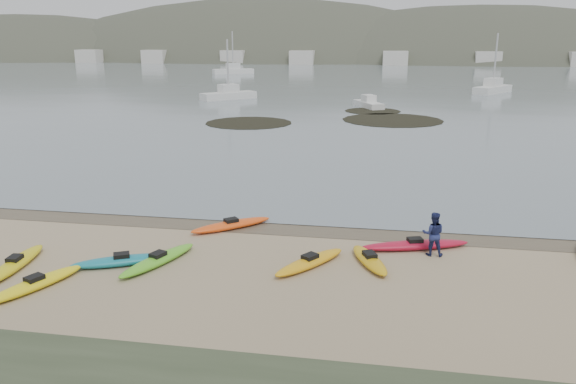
# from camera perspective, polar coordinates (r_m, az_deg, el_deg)

# --- Properties ---
(ground) EXTENTS (600.00, 600.00, 0.00)m
(ground) POSITION_cam_1_polar(r_m,az_deg,el_deg) (24.62, 0.00, -3.37)
(ground) COLOR tan
(ground) RESTS_ON ground
(wet_sand) EXTENTS (60.00, 60.00, 0.00)m
(wet_sand) POSITION_cam_1_polar(r_m,az_deg,el_deg) (24.34, -0.12, -3.58)
(wet_sand) COLOR brown
(wet_sand) RESTS_ON ground
(water) EXTENTS (1200.00, 1200.00, 0.00)m
(water) POSITION_cam_1_polar(r_m,az_deg,el_deg) (323.08, 9.39, 13.90)
(water) COLOR slate
(water) RESTS_ON ground
(kayaks) EXTENTS (21.55, 10.15, 0.34)m
(kayaks) POSITION_cam_1_polar(r_m,az_deg,el_deg) (20.82, -3.53, -6.50)
(kayaks) COLOR silver
(kayaks) RESTS_ON ground
(person_east) EXTENTS (0.84, 0.67, 1.69)m
(person_east) POSITION_cam_1_polar(r_m,az_deg,el_deg) (21.73, 14.54, -4.14)
(person_east) COLOR navy
(person_east) RESTS_ON ground
(kelp_mats) EXTENTS (22.53, 18.03, 0.04)m
(kelp_mats) POSITION_cam_1_polar(r_m,az_deg,el_deg) (56.50, 5.53, 7.36)
(kelp_mats) COLOR black
(kelp_mats) RESTS_ON water
(moored_boats) EXTENTS (86.58, 67.86, 1.25)m
(moored_boats) POSITION_cam_1_polar(r_m,az_deg,el_deg) (100.83, 8.50, 11.13)
(moored_boats) COLOR silver
(moored_boats) RESTS_ON ground
(far_hills) EXTENTS (550.00, 135.00, 80.00)m
(far_hills) POSITION_cam_1_polar(r_m,az_deg,el_deg) (221.09, 19.19, 8.45)
(far_hills) COLOR #384235
(far_hills) RESTS_ON ground
(far_town) EXTENTS (199.00, 5.00, 4.00)m
(far_town) POSITION_cam_1_polar(r_m,az_deg,el_deg) (168.07, 10.79, 13.21)
(far_town) COLOR beige
(far_town) RESTS_ON ground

